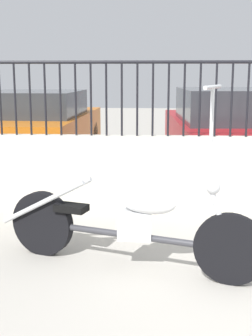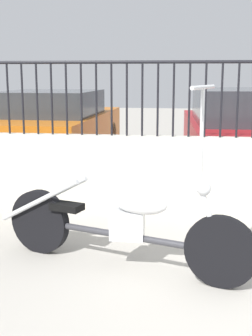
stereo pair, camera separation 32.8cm
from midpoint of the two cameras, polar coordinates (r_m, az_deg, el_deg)
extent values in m
cube|color=beige|center=(5.55, 13.44, -1.01)|extent=(10.98, 0.18, 0.92)
cylinder|color=black|center=(5.71, -16.71, 8.14)|extent=(0.02, 0.02, 0.85)
cylinder|color=black|center=(5.65, -15.01, 8.21)|extent=(0.02, 0.02, 0.85)
cylinder|color=black|center=(5.60, -13.28, 8.26)|extent=(0.02, 0.02, 0.85)
cylinder|color=black|center=(5.55, -11.51, 8.31)|extent=(0.02, 0.02, 0.85)
cylinder|color=black|center=(5.50, -9.71, 8.35)|extent=(0.02, 0.02, 0.85)
cylinder|color=black|center=(5.47, -7.89, 8.39)|extent=(0.02, 0.02, 0.85)
cylinder|color=black|center=(5.43, -6.04, 8.41)|extent=(0.02, 0.02, 0.85)
cylinder|color=black|center=(5.41, -4.17, 8.43)|extent=(0.02, 0.02, 0.85)
cylinder|color=black|center=(5.38, -2.28, 8.44)|extent=(0.02, 0.02, 0.85)
cylinder|color=black|center=(5.37, -0.38, 8.44)|extent=(0.02, 0.02, 0.85)
cylinder|color=black|center=(5.36, 1.53, 8.43)|extent=(0.02, 0.02, 0.85)
cylinder|color=black|center=(5.35, 3.44, 8.41)|extent=(0.02, 0.02, 0.85)
cylinder|color=black|center=(5.36, 5.36, 8.39)|extent=(0.02, 0.02, 0.85)
cylinder|color=black|center=(5.36, 7.27, 8.35)|extent=(0.02, 0.02, 0.85)
cylinder|color=black|center=(5.38, 9.17, 8.30)|extent=(0.02, 0.02, 0.85)
cylinder|color=black|center=(5.40, 11.06, 8.25)|extent=(0.02, 0.02, 0.85)
cylinder|color=black|center=(5.42, 12.94, 8.19)|extent=(0.02, 0.02, 0.85)
cylinder|color=black|center=(3.73, 10.11, -9.75)|extent=(0.57, 0.23, 0.58)
cylinder|color=black|center=(4.37, -12.27, -6.64)|extent=(0.59, 0.27, 0.59)
cylinder|color=#38383D|center=(3.97, -2.02, -8.23)|extent=(1.49, 0.54, 0.06)
cube|color=silver|center=(3.92, -1.36, -6.94)|extent=(0.28, 0.18, 0.24)
ellipsoid|color=white|center=(3.82, 0.28, -4.31)|extent=(0.50, 0.34, 0.18)
cube|color=black|center=(4.16, -8.94, -4.84)|extent=(0.32, 0.24, 0.06)
cylinder|color=silver|center=(3.66, 8.86, -5.94)|extent=(0.22, 0.11, 0.51)
sphere|color=silver|center=(3.62, 8.05, -2.37)|extent=(0.11, 0.11, 0.11)
cylinder|color=silver|center=(3.55, 7.75, 3.79)|extent=(0.03, 0.03, 0.74)
cylinder|color=silver|center=(3.52, 7.91, 9.75)|extent=(0.19, 0.50, 0.03)
cylinder|color=silver|center=(4.22, -12.36, -4.16)|extent=(0.81, 0.31, 0.48)
cylinder|color=silver|center=(4.34, -11.32, -3.71)|extent=(0.81, 0.31, 0.48)
cylinder|color=black|center=(10.36, -14.26, 3.81)|extent=(0.12, 0.64, 0.64)
cylinder|color=black|center=(9.94, -4.98, 3.81)|extent=(0.12, 0.64, 0.64)
cylinder|color=black|center=(7.49, -8.21, 1.25)|extent=(0.12, 0.64, 0.64)
cube|color=orange|center=(8.88, -11.78, 4.30)|extent=(1.86, 4.11, 0.65)
cube|color=#2D3338|center=(8.63, -12.31, 7.70)|extent=(1.65, 1.99, 0.44)
cylinder|color=black|center=(9.42, 4.50, 3.41)|extent=(0.15, 0.65, 0.64)
cylinder|color=black|center=(6.68, 6.11, 0.08)|extent=(0.15, 0.65, 0.64)
cube|color=#AD191E|center=(8.12, 11.16, 3.59)|extent=(2.05, 4.60, 0.62)
cube|color=#2D3338|center=(7.85, 11.61, 7.52)|extent=(1.74, 2.25, 0.53)
camera|label=1|loc=(0.16, -92.01, -0.40)|focal=50.00mm
camera|label=2|loc=(0.16, 87.99, 0.40)|focal=50.00mm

